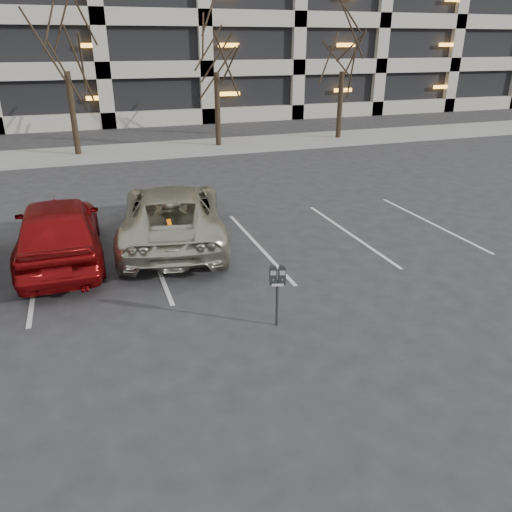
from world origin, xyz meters
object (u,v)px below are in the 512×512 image
(tree_b, at_px, (59,14))
(suv_silver, at_px, (172,214))
(tree_c, at_px, (215,22))
(car_red, at_px, (58,230))
(tree_d, at_px, (345,27))
(parking_meter, at_px, (278,281))

(tree_b, bearing_deg, suv_silver, -79.65)
(tree_c, relative_size, car_red, 1.67)
(tree_d, distance_m, parking_meter, 21.23)
(tree_d, xyz_separation_m, parking_meter, (-10.62, -17.73, -4.86))
(tree_b, xyz_separation_m, suv_silver, (2.31, -12.65, -5.42))
(tree_b, xyz_separation_m, parking_meter, (3.38, -17.73, -5.25))
(tree_b, bearing_deg, car_red, -92.56)
(tree_c, xyz_separation_m, parking_meter, (-3.62, -17.73, -4.99))
(tree_b, distance_m, tree_c, 7.00)
(suv_silver, bearing_deg, car_red, 18.72)
(tree_c, bearing_deg, suv_silver, -110.35)
(tree_d, height_order, parking_meter, tree_d)
(tree_b, distance_m, tree_d, 14.01)
(parking_meter, height_order, car_red, car_red)
(tree_d, distance_m, car_red, 20.21)
(suv_silver, bearing_deg, tree_b, -69.33)
(tree_b, xyz_separation_m, tree_d, (14.00, 0.00, -0.38))
(car_red, bearing_deg, parking_meter, 130.51)
(tree_d, relative_size, parking_meter, 6.45)
(car_red, bearing_deg, suv_silver, -171.51)
(suv_silver, bearing_deg, tree_c, -100.03)
(tree_b, distance_m, car_red, 14.14)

